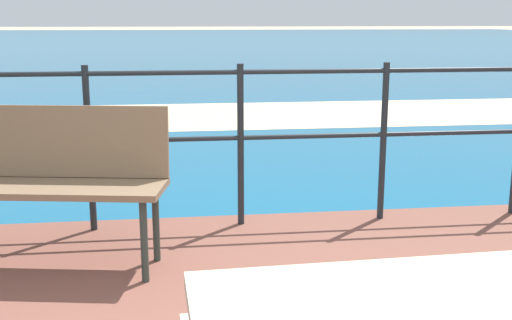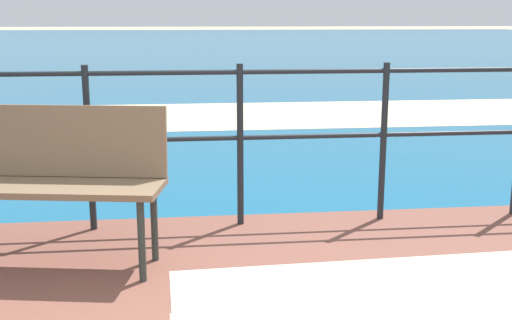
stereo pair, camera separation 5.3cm
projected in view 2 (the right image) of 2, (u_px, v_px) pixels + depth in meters
name	position (u px, v px, depth m)	size (l,w,h in m)	color
sea_water	(188.00, 41.00, 40.74)	(90.00, 90.00, 0.01)	#145B84
beach_strip	(209.00, 116.00, 9.45)	(54.00, 2.71, 0.01)	beige
park_bench	(20.00, 168.00, 3.50)	(1.67, 0.69, 0.90)	#7A6047
railing_fence	(240.00, 128.00, 4.15)	(5.94, 0.04, 1.09)	#1E2328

